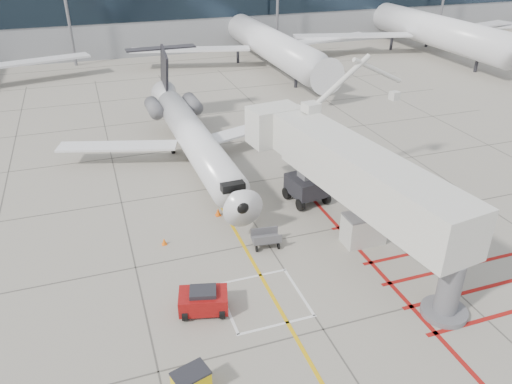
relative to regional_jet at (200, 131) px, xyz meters
name	(u,v)px	position (x,y,z in m)	size (l,w,h in m)	color
ground_plane	(291,280)	(1.47, -14.69, -3.60)	(260.00, 260.00, 0.00)	#9C9487
regional_jet	(200,131)	(0.00, 0.00, 0.00)	(21.81, 27.50, 7.21)	white
jet_bridge	(367,188)	(6.76, -12.93, 0.38)	(9.44, 19.92, 7.97)	silver
pushback_tug	(203,300)	(-3.68, -15.51, -2.89)	(2.44, 1.52, 1.42)	maroon
spill_bin	(191,383)	(-5.37, -20.30, -2.98)	(1.44, 0.96, 1.24)	yellow
baggage_cart	(266,239)	(1.28, -11.11, -3.06)	(1.71, 1.08, 1.08)	#4F4E53
ground_power_unit	(364,229)	(7.06, -12.63, -2.62)	(2.49, 1.45, 1.97)	#B9B7B0
cone_nose	(164,241)	(-4.56, -8.89, -3.38)	(0.32, 0.32, 0.44)	orange
cone_side	(218,212)	(-0.52, -6.62, -3.33)	(0.39, 0.39, 0.54)	#E3540B
bg_aircraft_c	(263,20)	(16.23, 31.31, 2.35)	(35.71, 39.68, 11.90)	silver
bg_aircraft_d	(423,7)	(41.68, 31.31, 2.94)	(39.23, 43.59, 13.08)	silver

